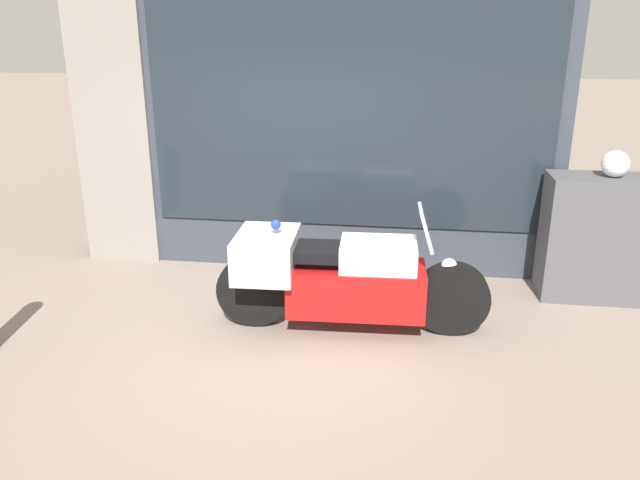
{
  "coord_description": "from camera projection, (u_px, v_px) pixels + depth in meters",
  "views": [
    {
      "loc": [
        1.04,
        -4.83,
        2.67
      ],
      "look_at": [
        0.23,
        0.86,
        0.68
      ],
      "focal_mm": 35.0,
      "sensor_mm": 36.0,
      "label": 1
    }
  ],
  "objects": [
    {
      "name": "paramedic_motorcycle",
      "position": [
        334.0,
        275.0,
        5.63
      ],
      "size": [
        2.49,
        0.76,
        1.18
      ],
      "rotation": [
        0.0,
        0.0,
        0.04
      ],
      "color": "black",
      "rests_on": "ground"
    },
    {
      "name": "utility_cabinet",
      "position": [
        592.0,
        238.0,
        6.28
      ],
      "size": [
        0.96,
        0.53,
        1.27
      ],
      "primitive_type": "cube",
      "color": "#4C4C51",
      "rests_on": "ground"
    },
    {
      "name": "shop_building",
      "position": [
        279.0,
        100.0,
        6.84
      ],
      "size": [
        5.4,
        0.55,
        3.76
      ],
      "color": "#333842",
      "rests_on": "ground"
    },
    {
      "name": "ground_plane",
      "position": [
        281.0,
        342.0,
        5.53
      ],
      "size": [
        60.0,
        60.0,
        0.0
      ],
      "primitive_type": "plane",
      "color": "gray"
    },
    {
      "name": "window_display",
      "position": [
        345.0,
        227.0,
        7.24
      ],
      "size": [
        4.08,
        0.3,
        1.8
      ],
      "color": "slate",
      "rests_on": "ground"
    },
    {
      "name": "white_helmet",
      "position": [
        615.0,
        164.0,
        6.0
      ],
      "size": [
        0.26,
        0.26,
        0.26
      ],
      "primitive_type": "sphere",
      "color": "white",
      "rests_on": "utility_cabinet"
    }
  ]
}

